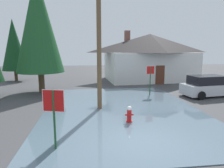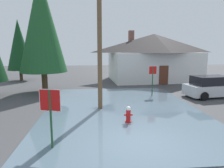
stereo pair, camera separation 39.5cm
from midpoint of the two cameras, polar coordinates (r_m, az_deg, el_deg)
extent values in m
cube|color=#424244|center=(8.76, 7.47, -16.16)|extent=(80.00, 80.00, 0.10)
cube|color=slate|center=(13.08, 1.78, -6.91)|extent=(9.44, 13.31, 0.04)
cylinder|color=#1E4C28|center=(8.06, -17.00, -9.64)|extent=(0.08, 0.08, 2.29)
cube|color=white|center=(7.85, -17.27, -4.44)|extent=(0.81, 0.24, 0.83)
cube|color=red|center=(7.85, -17.27, -4.44)|extent=(0.77, 0.23, 0.79)
cylinder|color=red|center=(10.84, 3.70, -10.31)|extent=(0.32, 0.32, 0.11)
cylinder|color=red|center=(10.73, 3.72, -8.60)|extent=(0.23, 0.23, 0.58)
sphere|color=white|center=(10.62, 3.74, -6.76)|extent=(0.25, 0.25, 0.25)
cylinder|color=red|center=(10.69, 2.83, -8.49)|extent=(0.11, 0.09, 0.09)
cylinder|color=red|center=(10.75, 4.61, -8.41)|extent=(0.11, 0.09, 0.09)
cylinder|color=red|center=(10.56, 3.89, -8.73)|extent=(0.11, 0.11, 0.11)
cylinder|color=brown|center=(12.66, -4.53, 12.36)|extent=(0.28, 0.28, 8.70)
cylinder|color=#1E4C28|center=(16.96, 9.84, 0.86)|extent=(0.08, 0.08, 2.38)
cube|color=white|center=(16.85, 9.92, 3.82)|extent=(0.66, 0.08, 0.66)
cube|color=red|center=(16.85, 9.92, 3.82)|extent=(0.62, 0.08, 0.62)
cube|color=silver|center=(25.53, 9.80, 4.86)|extent=(10.39, 7.09, 3.33)
pyramid|color=#332D2D|center=(25.45, 9.98, 11.04)|extent=(11.22, 7.66, 2.16)
cube|color=brown|center=(25.80, 3.78, 12.34)|extent=(0.64, 0.64, 1.95)
cube|color=#592D1E|center=(22.62, 12.64, 2.47)|extent=(1.00, 0.13, 2.00)
cube|color=silver|center=(18.29, 24.95, -1.20)|extent=(4.74, 2.45, 0.82)
cube|color=black|center=(17.94, 24.23, 1.07)|extent=(2.91, 1.97, 0.67)
cylinder|color=black|center=(20.01, 26.60, -1.23)|extent=(0.66, 0.31, 0.64)
cylinder|color=black|center=(18.12, 19.31, -1.79)|extent=(0.66, 0.31, 0.64)
cylinder|color=black|center=(16.69, 22.84, -2.96)|extent=(0.66, 0.31, 0.64)
cylinder|color=#4C3823|center=(18.91, -19.43, 0.44)|extent=(0.50, 0.50, 1.79)
cone|color=#1E5128|center=(18.81, -20.31, 15.55)|extent=(3.98, 3.98, 8.15)
cylinder|color=#4C3823|center=(26.86, -25.35, 2.10)|extent=(0.36, 0.36, 1.28)
cone|color=#143D1E|center=(26.68, -25.91, 9.69)|extent=(2.85, 2.85, 5.84)
camera|label=1|loc=(0.20, -90.96, -0.16)|focal=33.10mm
camera|label=2|loc=(0.20, 89.04, 0.16)|focal=33.10mm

